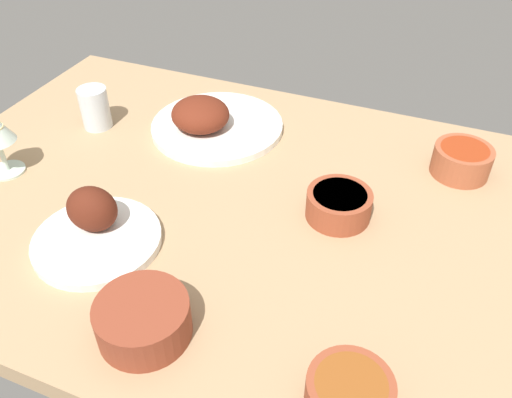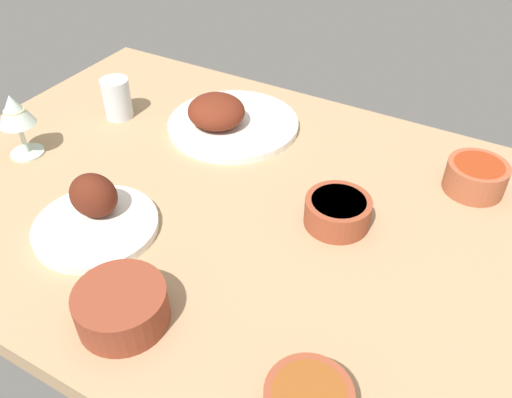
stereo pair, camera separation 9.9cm
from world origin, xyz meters
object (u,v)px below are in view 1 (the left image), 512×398
plate_far_side (210,121)px  bowl_soup (349,394)px  bowl_onions (143,318)px  bowl_potatoes (339,204)px  bowl_sauce (462,160)px  water_tumbler (95,108)px  plate_near_viewer (95,227)px

plate_far_side → bowl_soup: size_ratio=2.66×
bowl_onions → bowl_potatoes: bearing=-118.0°
plate_far_side → bowl_potatoes: size_ratio=2.50×
plate_far_side → bowl_potatoes: (-34.76, 17.65, 0.25)cm
plate_far_side → bowl_sauce: plate_far_side is taller
bowl_sauce → water_tumbler: bearing=8.9°
plate_far_side → bowl_soup: plate_far_side is taller
bowl_sauce → bowl_soup: bearing=82.1°
bowl_sauce → bowl_onions: bowl_onions is taller
plate_near_viewer → bowl_onions: (-18.40, 14.15, 0.61)cm
bowl_soup → bowl_onions: size_ratio=0.82×
bowl_soup → bowl_potatoes: bearing=-72.9°
bowl_potatoes → bowl_soup: bearing=107.1°
bowl_soup → bowl_potatoes: (11.23, -36.41, -0.20)cm
bowl_soup → water_tumbler: 84.86cm
plate_far_side → bowl_potatoes: bearing=153.1°
plate_near_viewer → bowl_potatoes: (-37.60, -21.94, 0.19)cm
plate_far_side → bowl_onions: plate_far_side is taller
plate_near_viewer → bowl_potatoes: size_ratio=1.86×
plate_far_side → plate_near_viewer: 39.69cm
plate_near_viewer → water_tumbler: 38.93cm
bowl_soup → bowl_onions: bearing=-0.6°
plate_far_side → bowl_potatoes: 38.98cm
bowl_potatoes → plate_near_viewer: bearing=30.3°
plate_near_viewer → bowl_sauce: bearing=-142.1°
plate_near_viewer → bowl_soup: bearing=163.5°
bowl_soup → water_tumbler: (71.05, -46.37, 1.62)cm
bowl_soup → plate_near_viewer: bearing=-16.5°
bowl_potatoes → bowl_onions: size_ratio=0.87×
plate_near_viewer → bowl_potatoes: plate_near_viewer is taller
bowl_soup → bowl_sauce: bowl_sauce is taller
plate_near_viewer → bowl_onions: bearing=142.4°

